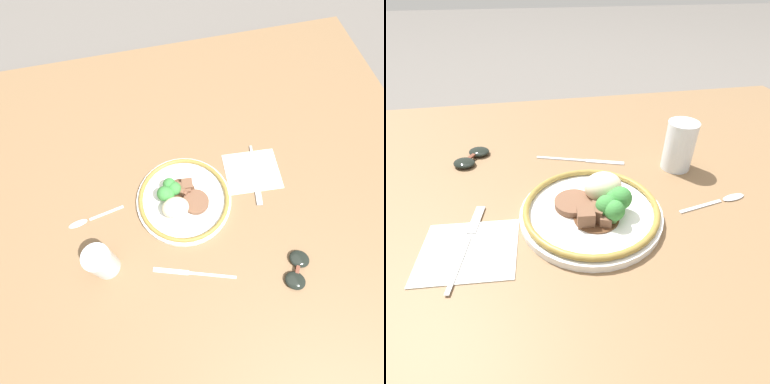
# 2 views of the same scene
# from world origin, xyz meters

# --- Properties ---
(ground_plane) EXTENTS (8.00, 8.00, 0.00)m
(ground_plane) POSITION_xyz_m (0.00, 0.00, 0.00)
(ground_plane) COLOR #5B5651
(dining_table) EXTENTS (1.57, 1.25, 0.04)m
(dining_table) POSITION_xyz_m (0.00, 0.00, 0.02)
(dining_table) COLOR brown
(dining_table) RESTS_ON ground
(napkin) EXTENTS (0.17, 0.14, 0.00)m
(napkin) POSITION_xyz_m (-0.26, -0.05, 0.04)
(napkin) COLOR silver
(napkin) RESTS_ON dining_table
(plate) EXTENTS (0.26, 0.26, 0.07)m
(plate) POSITION_xyz_m (-0.04, 0.00, 0.06)
(plate) COLOR white
(plate) RESTS_ON dining_table
(juice_glass) EXTENTS (0.07, 0.07, 0.11)m
(juice_glass) POSITION_xyz_m (0.19, 0.13, 0.09)
(juice_glass) COLOR orange
(juice_glass) RESTS_ON dining_table
(fork) EXTENTS (0.05, 0.19, 0.00)m
(fork) POSITION_xyz_m (-0.26, -0.01, 0.04)
(fork) COLOR silver
(fork) RESTS_ON napkin
(knife) EXTENTS (0.20, 0.08, 0.00)m
(knife) POSITION_xyz_m (-0.02, 0.20, 0.04)
(knife) COLOR silver
(knife) RESTS_ON dining_table
(spoon) EXTENTS (0.15, 0.04, 0.01)m
(spoon) POSITION_xyz_m (0.23, -0.00, 0.04)
(spoon) COLOR silver
(spoon) RESTS_ON dining_table
(sunglasses) EXTENTS (0.10, 0.11, 0.02)m
(sunglasses) POSITION_xyz_m (-0.28, 0.25, 0.05)
(sunglasses) COLOR black
(sunglasses) RESTS_ON dining_table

